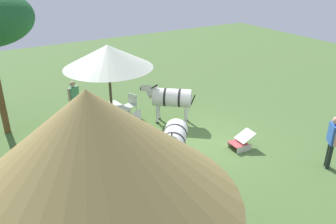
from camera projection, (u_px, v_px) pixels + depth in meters
name	position (u px, v px, depth m)	size (l,w,h in m)	color
ground_plane	(201.00, 144.00, 12.21)	(36.00, 36.00, 0.00)	#507037
thatched_hut	(95.00, 183.00, 6.34)	(5.55, 5.55, 4.10)	beige
shade_umbrella	(108.00, 57.00, 12.47)	(3.30, 3.30, 3.19)	#463826
patio_dining_table	(112.00, 110.00, 13.34)	(1.32, 1.11, 0.74)	silver
patio_chair_west_end	(91.00, 124.00, 12.51)	(0.58, 0.57, 0.90)	silver
patio_chair_near_hut	(135.00, 120.00, 12.80)	(0.56, 0.57, 0.90)	silver
patio_chair_east_end	(131.00, 103.00, 14.24)	(0.57, 0.56, 0.90)	silver
patio_chair_near_lawn	(88.00, 108.00, 13.83)	(0.59, 0.60, 0.90)	silver
guest_beside_umbrella	(74.00, 96.00, 13.77)	(0.39, 0.51, 1.60)	black
standing_watcher	(333.00, 138.00, 10.43)	(0.51, 0.47, 1.75)	black
striped_lounge_chair	(241.00, 142.00, 11.85)	(0.59, 0.85, 0.58)	#C14649
zebra_nearest_camera	(171.00, 98.00, 13.42)	(1.60, 1.81, 1.57)	silver
zebra_by_umbrella	(174.00, 140.00, 10.37)	(1.78, 1.54, 1.54)	silver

